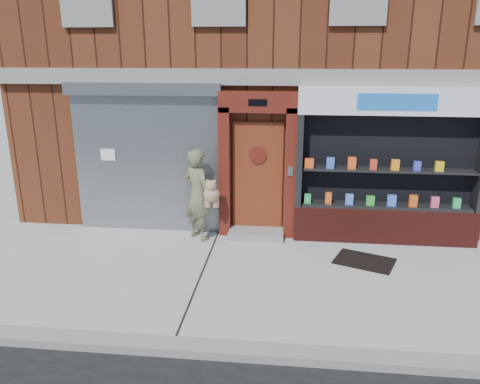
# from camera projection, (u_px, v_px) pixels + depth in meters

# --- Properties ---
(ground) EXTENTS (80.00, 80.00, 0.00)m
(ground) POSITION_uv_depth(u_px,v_px,m) (293.00, 278.00, 7.78)
(ground) COLOR #9E9E99
(ground) RESTS_ON ground
(curb) EXTENTS (60.00, 0.30, 0.12)m
(curb) POSITION_uv_depth(u_px,v_px,m) (294.00, 355.00, 5.72)
(curb) COLOR gray
(curb) RESTS_ON ground
(building) EXTENTS (12.00, 8.16, 8.00)m
(building) POSITION_uv_depth(u_px,v_px,m) (298.00, 36.00, 12.32)
(building) COLOR #4F2212
(building) RESTS_ON ground
(shutter_bay) EXTENTS (3.10, 0.30, 3.04)m
(shutter_bay) POSITION_uv_depth(u_px,v_px,m) (147.00, 149.00, 9.42)
(shutter_bay) COLOR gray
(shutter_bay) RESTS_ON ground
(red_door_bay) EXTENTS (1.52, 0.58, 2.90)m
(red_door_bay) POSITION_uv_depth(u_px,v_px,m) (257.00, 166.00, 9.20)
(red_door_bay) COLOR #54150E
(red_door_bay) RESTS_ON ground
(pharmacy_bay) EXTENTS (3.50, 0.41, 3.00)m
(pharmacy_bay) POSITION_uv_depth(u_px,v_px,m) (388.00, 174.00, 8.93)
(pharmacy_bay) COLOR #511813
(pharmacy_bay) RESTS_ON ground
(woman) EXTENTS (0.86, 0.76, 1.83)m
(woman) POSITION_uv_depth(u_px,v_px,m) (199.00, 194.00, 9.16)
(woman) COLOR #6A6C47
(woman) RESTS_ON ground
(doormat) EXTENTS (1.20, 1.03, 0.03)m
(doormat) POSITION_uv_depth(u_px,v_px,m) (364.00, 261.00, 8.38)
(doormat) COLOR black
(doormat) RESTS_ON ground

